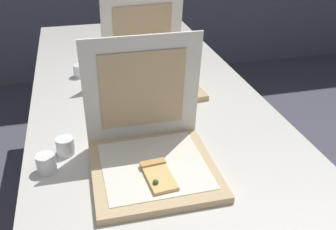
# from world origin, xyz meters

# --- Properties ---
(table) EXTENTS (0.91, 2.47, 0.75)m
(table) POSITION_xyz_m (0.00, 0.68, 0.70)
(table) COLOR beige
(table) RESTS_ON ground
(pizza_box_front) EXTENTS (0.36, 0.36, 0.37)m
(pizza_box_front) POSITION_xyz_m (-0.08, 0.30, 0.80)
(pizza_box_front) COLOR tan
(pizza_box_front) RESTS_ON table
(pizza_box_middle) EXTENTS (0.38, 0.39, 0.37)m
(pizza_box_middle) POSITION_xyz_m (0.04, 0.87, 0.80)
(pizza_box_middle) COLOR tan
(pizza_box_middle) RESTS_ON table
(cup_white_far) EXTENTS (0.06, 0.06, 0.06)m
(cup_white_far) POSITION_xyz_m (-0.25, 1.05, 0.77)
(cup_white_far) COLOR white
(cup_white_far) RESTS_ON table
(cup_white_near_center) EXTENTS (0.06, 0.06, 0.06)m
(cup_white_near_center) POSITION_xyz_m (-0.32, 0.43, 0.77)
(cup_white_near_center) COLOR white
(cup_white_near_center) RESTS_ON table
(cup_white_near_left) EXTENTS (0.06, 0.06, 0.06)m
(cup_white_near_left) POSITION_xyz_m (-0.38, 0.36, 0.77)
(cup_white_near_left) COLOR white
(cup_white_near_left) RESTS_ON table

